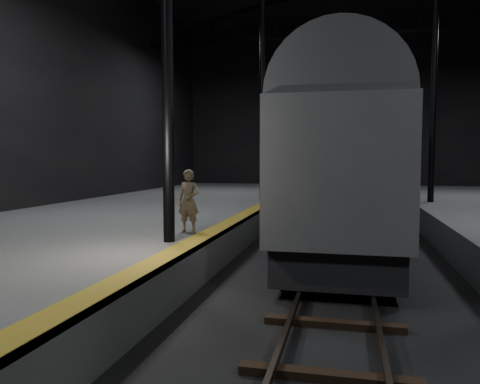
% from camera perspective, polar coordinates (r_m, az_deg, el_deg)
% --- Properties ---
extents(ground, '(44.00, 44.00, 0.00)m').
position_cam_1_polar(ground, '(14.34, 12.05, -7.74)').
color(ground, black).
rests_on(ground, ground).
extents(platform_left, '(9.00, 43.80, 1.00)m').
position_cam_1_polar(platform_left, '(16.19, -15.61, -4.65)').
color(platform_left, '#51514F').
rests_on(platform_left, ground).
extents(tactile_strip, '(0.50, 43.80, 0.01)m').
position_cam_1_polar(tactile_strip, '(14.58, -0.79, -3.45)').
color(tactile_strip, olive).
rests_on(tactile_strip, platform_left).
extents(track, '(2.40, 43.00, 0.24)m').
position_cam_1_polar(track, '(14.32, 12.05, -7.47)').
color(track, '#3F3328').
rests_on(track, ground).
extents(train, '(3.08, 20.60, 5.51)m').
position_cam_1_polar(train, '(19.35, 12.44, 4.43)').
color(train, '#A6A8AE').
rests_on(train, ground).
extents(woman, '(0.65, 0.47, 1.64)m').
position_cam_1_polar(woman, '(12.14, -6.27, -1.10)').
color(woman, '#8F7857').
rests_on(woman, platform_left).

